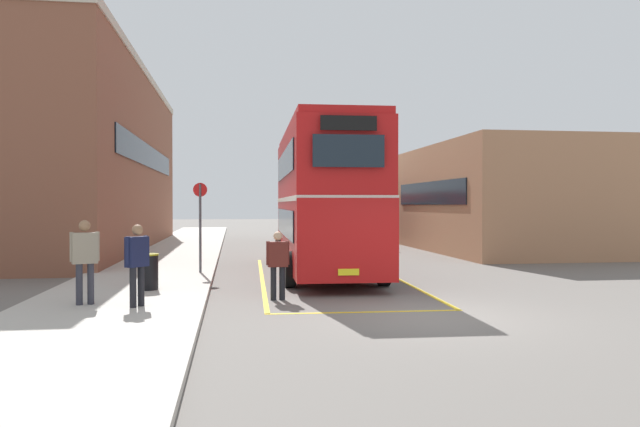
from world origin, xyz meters
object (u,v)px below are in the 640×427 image
Objects in this scene: litter_bin at (148,272)px; pedestrian_boarding at (278,261)px; bus_stop_sign at (200,219)px; pedestrian_waiting_near at (137,259)px; single_deck_bus at (342,215)px; double_decker_bus at (323,198)px; pedestrian_waiting_far at (85,255)px.

pedestrian_boarding is at bearing -21.27° from litter_bin.
pedestrian_waiting_near is at bearing -98.65° from bus_stop_sign.
double_decker_bus is at bearing -102.41° from single_deck_bus.
double_decker_bus is at bearing 45.45° from pedestrian_waiting_far.
litter_bin is at bearing 92.88° from pedestrian_waiting_near.
double_decker_bus reaches higher than pedestrian_waiting_far.
litter_bin is (-8.52, -19.69, -1.04)m from single_deck_bus.
litter_bin is (1.02, 2.14, -0.61)m from pedestrian_waiting_far.
single_deck_bus is 5.43× the size of pedestrian_waiting_far.
double_decker_bus is 6.77m from litter_bin.
litter_bin is at bearing 64.56° from pedestrian_waiting_far.
pedestrian_waiting_near is at bearing -21.09° from pedestrian_waiting_far.
pedestrian_waiting_far is at bearing 158.91° from pedestrian_waiting_near.
litter_bin is (-5.08, -4.05, -1.92)m from double_decker_bus.
pedestrian_boarding is 0.95× the size of pedestrian_waiting_near.
pedestrian_waiting_near is 6.47m from bus_stop_sign.
double_decker_bus is 8.39m from pedestrian_waiting_near.
pedestrian_boarding is at bearing -109.71° from double_decker_bus.
litter_bin is at bearing -141.42° from double_decker_bus.
pedestrian_waiting_far is at bearing -167.84° from pedestrian_boarding.
pedestrian_waiting_far is (-1.15, 0.44, 0.06)m from pedestrian_waiting_near.
bus_stop_sign is at bearing 73.77° from litter_bin.
pedestrian_waiting_near reaches higher than pedestrian_boarding.
pedestrian_waiting_near is (-8.39, -22.28, -0.49)m from single_deck_bus.
pedestrian_waiting_near is (-4.95, -6.64, -1.37)m from double_decker_bus.
single_deck_bus is 5.99× the size of pedestrian_boarding.
double_decker_bus is 4.05m from bus_stop_sign.
bus_stop_sign is at bearing 112.60° from pedestrian_boarding.
pedestrian_boarding is 0.58× the size of bus_stop_sign.
single_deck_bus reaches higher than litter_bin.
bus_stop_sign is (2.12, 5.92, 0.63)m from pedestrian_waiting_far.
pedestrian_waiting_near is at bearing -126.70° from double_decker_bus.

